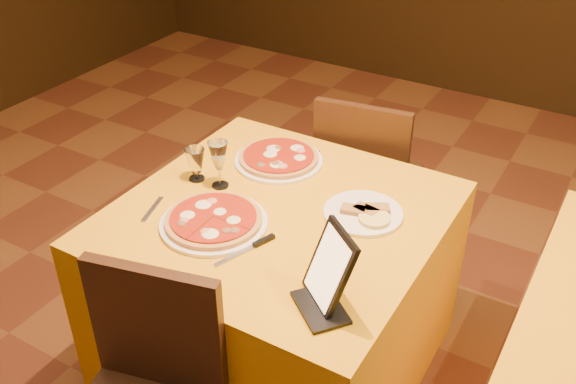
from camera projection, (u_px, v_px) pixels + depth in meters
The scene contains 11 objects.
main_table at pixel (280, 291), 2.47m from camera, with size 1.10×1.10×0.75m, color orange.
chair_main_far at pixel (369, 178), 3.02m from camera, with size 0.43×0.43×0.91m, color #30220F, non-canonical shape.
pizza_near at pixel (214, 221), 2.19m from camera, with size 0.37×0.37×0.03m.
pizza_far at pixel (279, 159), 2.55m from camera, with size 0.35×0.35×0.03m.
cutlet_dish at pixel (363, 212), 2.25m from camera, with size 0.28×0.28×0.03m.
wine_glass at pixel (219, 164), 2.36m from camera, with size 0.08×0.08×0.19m, color #EFF189, non-canonical shape.
water_glass at pixel (196, 165), 2.42m from camera, with size 0.07×0.07×0.13m, color white, non-canonical shape.
tablet at pixel (330, 267), 1.82m from camera, with size 0.18×0.02×0.24m, color black.
knife at pixel (243, 252), 2.07m from camera, with size 0.22×0.02×0.01m, color silver.
fork_near at pixel (152, 209), 2.28m from camera, with size 0.16×0.02×0.01m, color silver.
fork_far at pixel (311, 159), 2.57m from camera, with size 0.15×0.02×0.01m, color #BBB9C1.
Camera 1 is at (0.95, -1.11, 2.04)m, focal length 40.00 mm.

